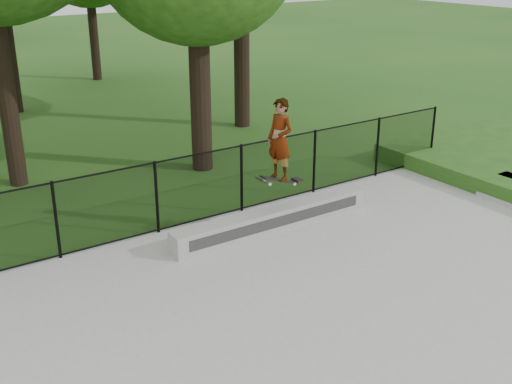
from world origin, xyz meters
The scene contains 3 objects.
grind_ledge centered at (1.99, 4.70, 0.28)m, with size 4.55×0.40×0.45m, color #ACADA8.
skater_airborne centered at (2.02, 4.57, 1.94)m, with size 0.81×0.64×1.80m.
chainlink_fence centered at (0.00, 5.90, 0.81)m, with size 16.06×0.06×1.50m.
Camera 1 is at (-5.01, -4.90, 5.44)m, focal length 45.00 mm.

